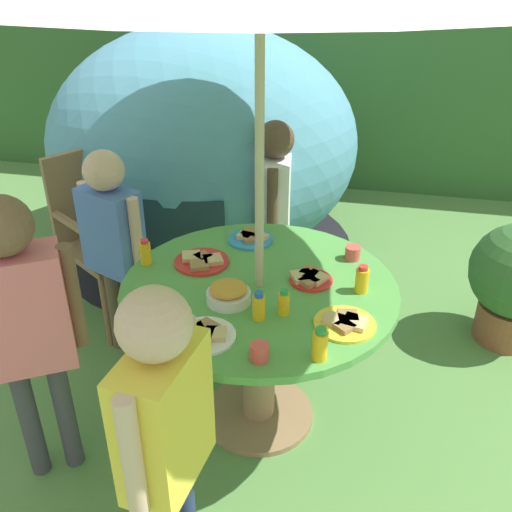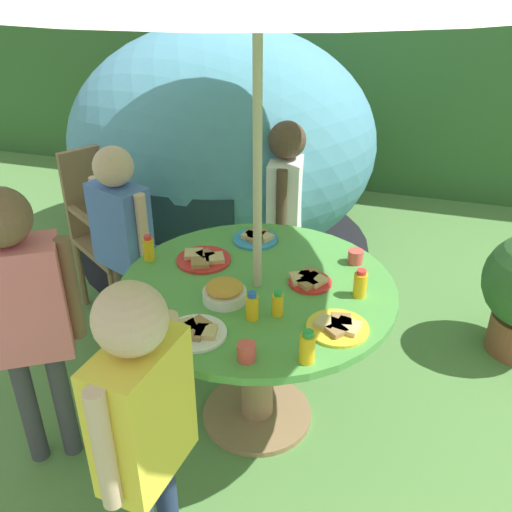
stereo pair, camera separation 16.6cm
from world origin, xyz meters
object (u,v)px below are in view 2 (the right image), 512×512
object	(u,v)px
juice_bottle_far_left	(252,307)
cup_near	(355,257)
wooden_chair	(117,222)
dome_tent	(223,143)
child_in_blue_shirt	(121,227)
garden_table	(257,321)
juice_bottle_mid_left	(307,347)
child_in_white_shirt	(286,197)
child_in_pink_shirt	(21,301)
plate_mid_right	(204,259)
juice_bottle_near_left	(278,304)
cup_far	(247,352)
plate_center_back	(309,280)
plate_near_right	(196,331)
plate_back_edge	(256,238)
snack_bowl	(224,292)
juice_bottle_front_edge	(149,249)
child_in_yellow_shirt	(142,413)
juice_bottle_far_right	(360,284)
plate_center_front	(338,327)

from	to	relation	value
juice_bottle_far_left	cup_near	xyz separation A→B (m)	(0.32, 0.54, -0.02)
wooden_chair	dome_tent	bearing A→B (deg)	14.04
dome_tent	child_in_blue_shirt	bearing A→B (deg)	-99.51
garden_table	juice_bottle_mid_left	distance (m)	0.58
wooden_chair	juice_bottle_mid_left	distance (m)	1.83
wooden_chair	child_in_white_shirt	size ratio (longest dim) A/B	0.83
child_in_white_shirt	child_in_pink_shirt	world-z (taller)	child_in_pink_shirt
garden_table	plate_mid_right	world-z (taller)	plate_mid_right
cup_near	child_in_pink_shirt	bearing A→B (deg)	-146.51
garden_table	cup_near	xyz separation A→B (m)	(0.37, 0.31, 0.22)
dome_tent	cup_near	world-z (taller)	dome_tent
juice_bottle_near_left	plate_mid_right	bearing A→B (deg)	143.97
cup_far	plate_center_back	bearing A→B (deg)	78.96
child_in_blue_shirt	plate_near_right	world-z (taller)	child_in_blue_shirt
plate_back_edge	juice_bottle_mid_left	size ratio (longest dim) A/B	1.70
child_in_white_shirt	snack_bowl	size ratio (longest dim) A/B	6.69
garden_table	juice_bottle_front_edge	size ratio (longest dim) A/B	9.63
child_in_yellow_shirt	snack_bowl	distance (m)	0.71
cup_far	child_in_yellow_shirt	bearing A→B (deg)	-119.13
plate_back_edge	snack_bowl	bearing A→B (deg)	-87.18
child_in_pink_shirt	plate_mid_right	distance (m)	0.79
plate_mid_right	juice_bottle_far_left	distance (m)	0.50
child_in_yellow_shirt	plate_center_back	size ratio (longest dim) A/B	6.57
plate_mid_right	juice_bottle_far_left	bearing A→B (deg)	-46.94
snack_bowl	plate_center_back	bearing A→B (deg)	36.45
plate_mid_right	child_in_white_shirt	bearing A→B (deg)	76.16
child_in_blue_shirt	child_in_pink_shirt	world-z (taller)	child_in_pink_shirt
plate_center_back	juice_bottle_near_left	xyz separation A→B (m)	(-0.07, -0.26, 0.04)
child_in_white_shirt	juice_bottle_front_edge	distance (m)	0.94
snack_bowl	juice_bottle_front_edge	xyz separation A→B (m)	(-0.44, 0.22, 0.02)
juice_bottle_far_right	juice_bottle_near_left	bearing A→B (deg)	-142.05
plate_back_edge	juice_bottle_front_edge	distance (m)	0.52
juice_bottle_far_left	juice_bottle_far_right	xyz separation A→B (m)	(0.38, 0.28, 0.00)
child_in_yellow_shirt	plate_near_right	xyz separation A→B (m)	(-0.01, 0.46, -0.03)
child_in_white_shirt	juice_bottle_near_left	size ratio (longest dim) A/B	11.01
child_in_pink_shirt	juice_bottle_mid_left	bearing A→B (deg)	-28.08
plate_back_edge	juice_bottle_front_edge	xyz separation A→B (m)	(-0.41, -0.32, 0.04)
plate_center_front	plate_near_right	world-z (taller)	same
child_in_white_shirt	juice_bottle_front_edge	size ratio (longest dim) A/B	9.79
child_in_pink_shirt	juice_bottle_front_edge	distance (m)	0.61
wooden_chair	snack_bowl	world-z (taller)	wooden_chair
dome_tent	juice_bottle_near_left	size ratio (longest dim) A/B	21.66
plate_near_right	cup_near	distance (m)	0.86
dome_tent	child_in_yellow_shirt	distance (m)	2.60
plate_center_back	plate_mid_right	world-z (taller)	same
juice_bottle_mid_left	juice_bottle_front_edge	size ratio (longest dim) A/B	1.05
plate_back_edge	juice_bottle_front_edge	size ratio (longest dim) A/B	1.79
garden_table	child_in_pink_shirt	bearing A→B (deg)	-149.53
child_in_white_shirt	cup_near	bearing A→B (deg)	31.90
child_in_blue_shirt	cup_far	bearing A→B (deg)	-18.94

